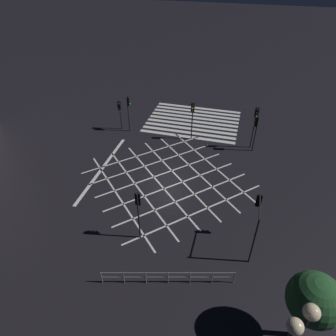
{
  "coord_description": "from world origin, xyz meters",
  "views": [
    {
      "loc": [
        -5.32,
        19.69,
        16.55
      ],
      "look_at": [
        0.0,
        0.0,
        1.25
      ],
      "focal_mm": 32.0,
      "sensor_mm": 36.0,
      "label": 1
    }
  ],
  "objects_px": {
    "traffic_light_nw_cross": "(257,216)",
    "traffic_light_median_south": "(192,114)",
    "street_tree_near": "(314,300)",
    "traffic_light_se_main": "(129,107)",
    "traffic_light_sw_main": "(256,127)",
    "traffic_light_se_cross": "(120,110)",
    "traffic_light_sw_cross": "(255,120)",
    "traffic_light_median_north": "(138,207)"
  },
  "relations": [
    {
      "from": "traffic_light_nw_cross",
      "to": "traffic_light_median_south",
      "type": "height_order",
      "value": "traffic_light_median_south"
    },
    {
      "from": "traffic_light_median_south",
      "to": "street_tree_near",
      "type": "xyz_separation_m",
      "value": [
        -9.3,
        17.99,
        0.54
      ]
    },
    {
      "from": "traffic_light_se_main",
      "to": "traffic_light_sw_main",
      "type": "bearing_deg",
      "value": -2.29
    },
    {
      "from": "traffic_light_nw_cross",
      "to": "traffic_light_se_main",
      "type": "distance_m",
      "value": 18.48
    },
    {
      "from": "traffic_light_se_cross",
      "to": "street_tree_near",
      "type": "xyz_separation_m",
      "value": [
        -17.22,
        18.09,
        1.1
      ]
    },
    {
      "from": "traffic_light_se_cross",
      "to": "traffic_light_sw_cross",
      "type": "distance_m",
      "value": 14.04
    },
    {
      "from": "traffic_light_nw_cross",
      "to": "traffic_light_median_north",
      "type": "relative_size",
      "value": 0.97
    },
    {
      "from": "traffic_light_se_cross",
      "to": "street_tree_near",
      "type": "distance_m",
      "value": 24.99
    },
    {
      "from": "traffic_light_nw_cross",
      "to": "traffic_light_se_cross",
      "type": "height_order",
      "value": "traffic_light_nw_cross"
    },
    {
      "from": "traffic_light_sw_cross",
      "to": "traffic_light_median_south",
      "type": "distance_m",
      "value": 6.11
    },
    {
      "from": "traffic_light_nw_cross",
      "to": "traffic_light_sw_main",
      "type": "relative_size",
      "value": 1.06
    },
    {
      "from": "traffic_light_se_cross",
      "to": "traffic_light_median_south",
      "type": "xyz_separation_m",
      "value": [
        -7.91,
        0.09,
        0.56
      ]
    },
    {
      "from": "traffic_light_se_cross",
      "to": "traffic_light_sw_main",
      "type": "bearing_deg",
      "value": 87.46
    },
    {
      "from": "traffic_light_sw_cross",
      "to": "traffic_light_sw_main",
      "type": "bearing_deg",
      "value": 15.57
    },
    {
      "from": "traffic_light_se_cross",
      "to": "traffic_light_median_south",
      "type": "bearing_deg",
      "value": 89.33
    },
    {
      "from": "traffic_light_median_north",
      "to": "traffic_light_median_south",
      "type": "height_order",
      "value": "traffic_light_median_south"
    },
    {
      "from": "traffic_light_se_cross",
      "to": "traffic_light_sw_cross",
      "type": "relative_size",
      "value": 0.75
    },
    {
      "from": "traffic_light_sw_cross",
      "to": "street_tree_near",
      "type": "xyz_separation_m",
      "value": [
        -3.2,
        17.94,
        0.34
      ]
    },
    {
      "from": "traffic_light_se_cross",
      "to": "traffic_light_nw_cross",
      "type": "bearing_deg",
      "value": 48.86
    },
    {
      "from": "traffic_light_median_north",
      "to": "street_tree_near",
      "type": "bearing_deg",
      "value": -112.53
    },
    {
      "from": "traffic_light_se_main",
      "to": "traffic_light_se_cross",
      "type": "relative_size",
      "value": 1.21
    },
    {
      "from": "traffic_light_median_south",
      "to": "traffic_light_nw_cross",
      "type": "bearing_deg",
      "value": 27.83
    },
    {
      "from": "traffic_light_median_north",
      "to": "street_tree_near",
      "type": "xyz_separation_m",
      "value": [
        -10.09,
        4.19,
        0.58
      ]
    },
    {
      "from": "traffic_light_median_south",
      "to": "street_tree_near",
      "type": "distance_m",
      "value": 20.26
    },
    {
      "from": "traffic_light_sw_cross",
      "to": "street_tree_near",
      "type": "distance_m",
      "value": 18.22
    },
    {
      "from": "traffic_light_se_cross",
      "to": "traffic_light_median_south",
      "type": "distance_m",
      "value": 7.93
    },
    {
      "from": "traffic_light_se_main",
      "to": "traffic_light_sw_cross",
      "type": "bearing_deg",
      "value": -0.2
    },
    {
      "from": "traffic_light_nw_cross",
      "to": "traffic_light_sw_main",
      "type": "bearing_deg",
      "value": 2.08
    },
    {
      "from": "traffic_light_nw_cross",
      "to": "traffic_light_sw_cross",
      "type": "distance_m",
      "value": 12.61
    },
    {
      "from": "traffic_light_median_north",
      "to": "traffic_light_median_south",
      "type": "distance_m",
      "value": 13.83
    },
    {
      "from": "traffic_light_se_cross",
      "to": "street_tree_near",
      "type": "relative_size",
      "value": 0.69
    },
    {
      "from": "traffic_light_sw_main",
      "to": "traffic_light_median_south",
      "type": "height_order",
      "value": "traffic_light_median_south"
    },
    {
      "from": "traffic_light_se_cross",
      "to": "traffic_light_sw_cross",
      "type": "bearing_deg",
      "value": 89.39
    },
    {
      "from": "traffic_light_median_north",
      "to": "traffic_light_se_cross",
      "type": "relative_size",
      "value": 1.22
    },
    {
      "from": "traffic_light_nw_cross",
      "to": "traffic_light_se_main",
      "type": "bearing_deg",
      "value": 46.82
    },
    {
      "from": "traffic_light_se_cross",
      "to": "traffic_light_median_north",
      "type": "bearing_deg",
      "value": 27.16
    },
    {
      "from": "traffic_light_se_main",
      "to": "traffic_light_sw_main",
      "type": "distance_m",
      "value": 13.05
    },
    {
      "from": "traffic_light_sw_cross",
      "to": "traffic_light_nw_cross",
      "type": "bearing_deg",
      "value": 2.61
    },
    {
      "from": "traffic_light_median_north",
      "to": "traffic_light_se_cross",
      "type": "bearing_deg",
      "value": 27.16
    },
    {
      "from": "street_tree_near",
      "to": "traffic_light_sw_cross",
      "type": "bearing_deg",
      "value": -79.89
    },
    {
      "from": "traffic_light_se_main",
      "to": "street_tree_near",
      "type": "bearing_deg",
      "value": -48.16
    },
    {
      "from": "traffic_light_sw_cross",
      "to": "street_tree_near",
      "type": "height_order",
      "value": "street_tree_near"
    }
  ]
}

